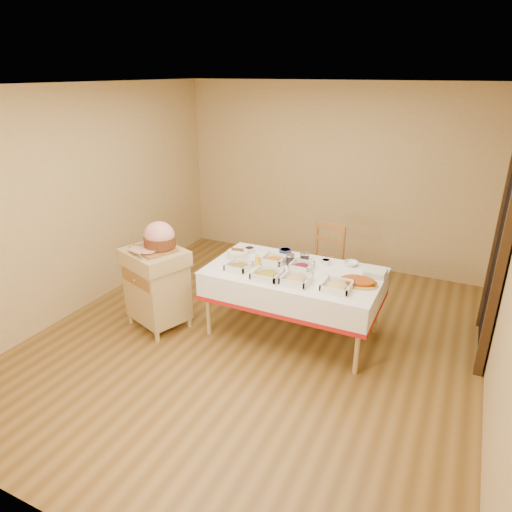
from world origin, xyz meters
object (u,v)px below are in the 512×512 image
(preserve_jar_left, at_px, (290,260))
(mustard_bottle, at_px, (257,261))
(butcher_cart, at_px, (157,284))
(plate_stack, at_px, (375,272))
(dining_table, at_px, (293,284))
(bread_basket, at_px, (238,254))
(dining_chair, at_px, (322,263))
(preserve_jar_right, at_px, (305,258))
(brass_platter, at_px, (358,282))
(ham_on_board, at_px, (159,238))

(preserve_jar_left, distance_m, mustard_bottle, 0.36)
(butcher_cart, distance_m, plate_stack, 2.36)
(dining_table, distance_m, preserve_jar_left, 0.27)
(butcher_cart, distance_m, mustard_bottle, 1.16)
(dining_table, bearing_deg, bread_basket, 175.68)
(butcher_cart, height_order, dining_chair, dining_chair)
(dining_chair, distance_m, preserve_jar_right, 0.74)
(dining_chair, distance_m, plate_stack, 1.04)
(brass_platter, bearing_deg, butcher_cart, -167.60)
(preserve_jar_right, height_order, plate_stack, preserve_jar_right)
(butcher_cart, relative_size, brass_platter, 2.46)
(bread_basket, relative_size, brass_platter, 0.63)
(brass_platter, bearing_deg, ham_on_board, -168.31)
(preserve_jar_right, relative_size, brass_platter, 0.35)
(ham_on_board, height_order, preserve_jar_left, ham_on_board)
(preserve_jar_right, relative_size, mustard_bottle, 0.84)
(dining_chair, distance_m, ham_on_board, 2.03)
(plate_stack, bearing_deg, bread_basket, -172.45)
(mustard_bottle, relative_size, plate_stack, 0.72)
(brass_platter, bearing_deg, bread_basket, 176.62)
(bread_basket, bearing_deg, preserve_jar_left, 7.44)
(ham_on_board, bearing_deg, plate_stack, 18.04)
(dining_table, xyz_separation_m, dining_chair, (0.04, 0.89, -0.09))
(preserve_jar_right, relative_size, plate_stack, 0.60)
(preserve_jar_right, bearing_deg, preserve_jar_left, -144.52)
(plate_stack, distance_m, brass_platter, 0.30)
(preserve_jar_left, relative_size, mustard_bottle, 0.74)
(butcher_cart, height_order, brass_platter, butcher_cart)
(dining_chair, distance_m, bread_basket, 1.15)
(butcher_cart, xyz_separation_m, bread_basket, (0.73, 0.55, 0.28))
(dining_chair, height_order, bread_basket, dining_chair)
(preserve_jar_right, bearing_deg, dining_table, -98.72)
(dining_table, bearing_deg, butcher_cart, -160.87)
(plate_stack, bearing_deg, preserve_jar_left, -172.37)
(dining_chair, xyz_separation_m, plate_stack, (0.76, -0.64, 0.28))
(plate_stack, bearing_deg, dining_table, -162.50)
(butcher_cart, bearing_deg, dining_table, 19.13)
(preserve_jar_right, distance_m, bread_basket, 0.75)
(brass_platter, bearing_deg, dining_chair, 125.37)
(preserve_jar_left, relative_size, bread_basket, 0.50)
(butcher_cart, xyz_separation_m, preserve_jar_left, (1.33, 0.63, 0.29))
(butcher_cart, bearing_deg, dining_chair, 43.51)
(bread_basket, relative_size, plate_stack, 1.08)
(ham_on_board, height_order, plate_stack, ham_on_board)
(plate_stack, relative_size, brass_platter, 0.58)
(dining_table, distance_m, plate_stack, 0.86)
(ham_on_board, bearing_deg, bread_basket, 36.78)
(bread_basket, xyz_separation_m, plate_stack, (1.49, 0.20, -0.01))
(mustard_bottle, bearing_deg, preserve_jar_left, 35.94)
(ham_on_board, xyz_separation_m, plate_stack, (2.18, 0.71, -0.26))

